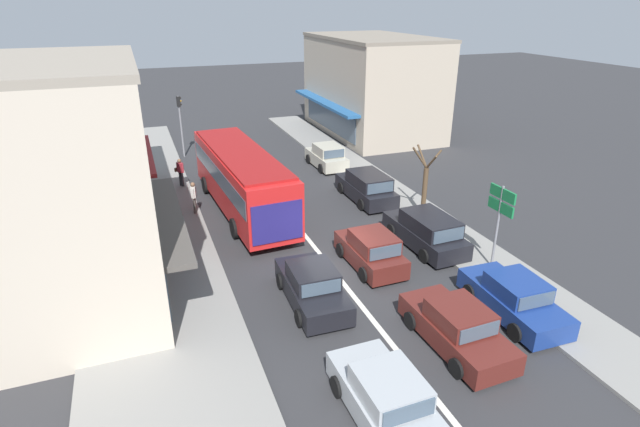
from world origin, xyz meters
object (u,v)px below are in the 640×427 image
(parked_sedan_kerb_front, at_px, (514,298))
(directional_road_sign, at_px, (500,208))
(sedan_queue_gap_filler, at_px, (312,286))
(sedan_behind_bus_near, at_px, (457,328))
(pedestrian_browsing_midblock, at_px, (194,196))
(parked_wagon_kerb_third, at_px, (367,187))
(street_tree_right, at_px, (425,185))
(parked_wagon_kerb_second, at_px, (426,231))
(parked_hatchback_kerb_rear, at_px, (327,157))
(pedestrian_with_handbag_near, at_px, (180,171))
(hatchback_behind_bus_mid, at_px, (371,251))
(city_bus, at_px, (242,177))
(sedan_adjacent_lane_trail, at_px, (388,401))
(traffic_light_downstreet, at_px, (180,116))

(parked_sedan_kerb_front, bearing_deg, directional_road_sign, 63.71)
(sedan_queue_gap_filler, bearing_deg, sedan_behind_bus_near, -48.67)
(sedan_behind_bus_near, bearing_deg, pedestrian_browsing_midblock, 115.07)
(parked_sedan_kerb_front, bearing_deg, parked_wagon_kerb_third, 90.37)
(parked_sedan_kerb_front, bearing_deg, street_tree_right, 79.97)
(parked_wagon_kerb_second, xyz_separation_m, pedestrian_browsing_midblock, (-9.12, 7.20, 0.32))
(parked_wagon_kerb_second, height_order, directional_road_sign, directional_road_sign)
(sedan_behind_bus_near, bearing_deg, parked_wagon_kerb_third, 77.43)
(parked_wagon_kerb_third, xyz_separation_m, pedestrian_browsing_midblock, (-9.08, 1.19, 0.32))
(parked_hatchback_kerb_rear, height_order, pedestrian_with_handbag_near, pedestrian_with_handbag_near)
(pedestrian_with_handbag_near, height_order, pedestrian_browsing_midblock, same)
(parked_wagon_kerb_second, height_order, parked_wagon_kerb_third, same)
(hatchback_behind_bus_mid, xyz_separation_m, parked_wagon_kerb_second, (3.07, 0.74, 0.04))
(sedan_behind_bus_near, distance_m, directional_road_sign, 5.96)
(city_bus, xyz_separation_m, pedestrian_browsing_midblock, (-2.43, 0.32, -0.81))
(directional_road_sign, height_order, pedestrian_with_handbag_near, directional_road_sign)
(city_bus, height_order, parked_wagon_kerb_third, city_bus)
(directional_road_sign, bearing_deg, street_tree_right, 89.51)
(parked_wagon_kerb_second, bearing_deg, parked_wagon_kerb_third, 90.36)
(parked_wagon_kerb_second, bearing_deg, sedan_queue_gap_filler, -158.80)
(sedan_adjacent_lane_trail, xyz_separation_m, sedan_behind_bus_near, (3.50, 2.00, 0.00))
(sedan_adjacent_lane_trail, relative_size, hatchback_behind_bus_mid, 1.13)
(hatchback_behind_bus_mid, xyz_separation_m, sedan_behind_bus_near, (0.28, -5.59, -0.05))
(city_bus, distance_m, pedestrian_with_handbag_near, 5.39)
(parked_wagon_kerb_second, height_order, traffic_light_downstreet, traffic_light_downstreet)
(directional_road_sign, relative_size, pedestrian_with_handbag_near, 2.21)
(sedan_adjacent_lane_trail, xyz_separation_m, parked_wagon_kerb_third, (6.25, 14.34, 0.08))
(parked_wagon_kerb_third, distance_m, directional_road_sign, 9.06)
(parked_hatchback_kerb_rear, bearing_deg, pedestrian_with_handbag_near, -175.81)
(parked_hatchback_kerb_rear, bearing_deg, sedan_queue_gap_filler, -113.21)
(sedan_behind_bus_near, height_order, parked_hatchback_kerb_rear, parked_hatchback_kerb_rear)
(parked_sedan_kerb_front, bearing_deg, city_bus, 118.30)
(parked_wagon_kerb_third, bearing_deg, parked_hatchback_kerb_rear, 89.27)
(parked_hatchback_kerb_rear, relative_size, pedestrian_with_handbag_near, 2.30)
(sedan_queue_gap_filler, distance_m, pedestrian_browsing_midblock, 10.05)
(city_bus, height_order, parked_sedan_kerb_front, city_bus)
(sedan_queue_gap_filler, distance_m, parked_wagon_kerb_second, 6.68)
(parked_wagon_kerb_second, xyz_separation_m, parked_hatchback_kerb_rear, (0.04, 12.20, -0.04))
(parked_wagon_kerb_third, distance_m, pedestrian_with_handbag_near, 10.80)
(sedan_behind_bus_near, height_order, parked_sedan_kerb_front, same)
(pedestrian_browsing_midblock, bearing_deg, sedan_behind_bus_near, -64.93)
(sedan_queue_gap_filler, xyz_separation_m, parked_wagon_kerb_third, (6.19, 8.43, 0.08))
(city_bus, height_order, hatchback_behind_bus_mid, city_bus)
(parked_hatchback_kerb_rear, bearing_deg, hatchback_behind_bus_mid, -103.50)
(hatchback_behind_bus_mid, distance_m, sedan_behind_bus_near, 5.59)
(sedan_adjacent_lane_trail, distance_m, traffic_light_downstreet, 26.42)
(sedan_queue_gap_filler, relative_size, parked_wagon_kerb_third, 0.94)
(parked_wagon_kerb_third, bearing_deg, sedan_adjacent_lane_trail, -113.54)
(city_bus, bearing_deg, sedan_behind_bus_near, -73.56)
(parked_wagon_kerb_third, xyz_separation_m, street_tree_right, (1.56, -3.25, 1.02))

